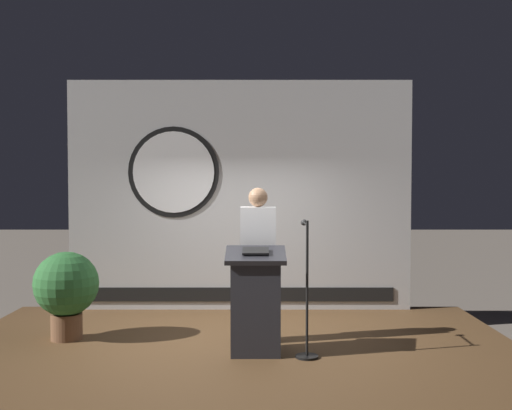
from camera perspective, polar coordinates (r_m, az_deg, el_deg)
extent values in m
plane|color=#6B6056|center=(7.04, -1.92, -15.43)|extent=(40.00, 40.00, 0.00)
cube|color=brown|center=(6.99, -1.92, -14.26)|extent=(6.40, 4.00, 0.30)
cube|color=silver|center=(8.56, -1.52, 0.91)|extent=(4.90, 0.10, 3.28)
cylinder|color=black|center=(8.58, -7.84, 3.13)|extent=(1.30, 0.02, 1.30)
cylinder|color=white|center=(8.57, -7.85, 3.13)|extent=(1.16, 0.02, 1.16)
cube|color=black|center=(8.65, -1.52, -8.54)|extent=(4.41, 0.02, 0.20)
cube|color=#26262B|center=(6.44, 0.00, -9.61)|extent=(0.52, 0.40, 1.03)
cube|color=#26262B|center=(6.35, 0.00, -4.80)|extent=(0.64, 0.50, 0.16)
cube|color=black|center=(6.32, 0.00, -4.42)|extent=(0.28, 0.20, 0.07)
cylinder|color=black|center=(6.92, 0.23, -9.42)|extent=(0.26, 0.26, 0.88)
cube|color=white|center=(6.81, 0.23, -3.02)|extent=(0.40, 0.24, 0.67)
sphere|color=#997051|center=(6.78, 0.23, 0.74)|extent=(0.22, 0.22, 0.22)
cylinder|color=black|center=(6.44, 4.92, -14.23)|extent=(0.24, 0.24, 0.02)
cylinder|color=black|center=(6.27, 4.94, -8.04)|extent=(0.03, 0.03, 1.43)
cylinder|color=black|center=(6.41, 4.79, -1.81)|extent=(0.02, 0.45, 0.02)
sphere|color=#262626|center=(6.63, 4.63, -1.67)|extent=(0.07, 0.07, 0.07)
cylinder|color=brown|center=(7.42, -17.60, -11.00)|extent=(0.36, 0.36, 0.30)
sphere|color=#2D6B33|center=(7.33, -17.65, -7.18)|extent=(0.75, 0.75, 0.75)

